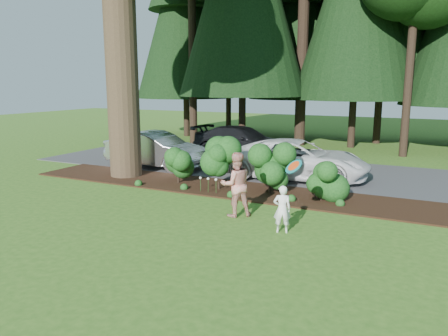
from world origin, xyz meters
The scene contains 11 objects.
ground centered at (0.00, 0.00, 0.00)m, with size 80.00×80.00×0.00m, color #305C1A.
mulch_bed centered at (0.00, 3.25, 0.03)m, with size 16.00×2.50×0.05m, color black.
driveway centered at (0.00, 7.50, 0.01)m, with size 22.00×6.00×0.03m, color #38383A.
shrub_row centered at (0.77, 3.14, 0.81)m, with size 6.53×1.60×1.61m.
lily_cluster centered at (-0.30, 2.40, 0.50)m, with size 0.69×0.09×0.57m.
car_silver_wagon centered at (-4.58, 5.45, 0.81)m, with size 1.66×4.75×1.56m, color silver.
car_white_suv centered at (1.73, 5.92, 0.79)m, with size 2.53×5.50×1.53m, color silver.
car_dark_suv centered at (-2.36, 9.80, 0.79)m, with size 2.12×5.21×1.51m, color black.
child centered at (3.23, -0.22, 0.61)m, with size 0.44×0.29×1.22m, color white.
adult centered at (1.60, 0.53, 0.91)m, with size 0.89×0.69×1.83m, color red.
frisbee centered at (3.42, 0.02, 1.67)m, with size 0.53×0.42×0.45m.
Camera 1 is at (6.59, -10.29, 3.72)m, focal length 35.00 mm.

